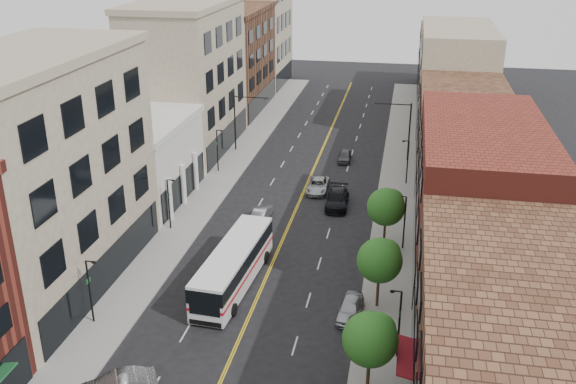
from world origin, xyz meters
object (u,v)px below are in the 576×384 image
Objects in this scene: car_parked_far at (350,308)px; car_lane_a at (337,199)px; car_lane_c at (345,156)px; car_lane_b at (318,185)px; city_bus at (234,264)px; car_lane_behind at (262,213)px.

car_lane_a is (-3.33, 20.19, 0.10)m from car_parked_far.
car_lane_b is at bearing -101.11° from car_lane_c.
car_parked_far is at bearing -12.50° from city_bus.
car_lane_a reaches higher than car_lane_behind.
car_lane_a is 4.50m from car_lane_b.
car_lane_behind is at bearing 128.09° from car_parked_far.
car_lane_behind is at bearing 96.69° from city_bus.
car_lane_b reaches higher than car_lane_behind.
car_lane_a is 1.13× the size of car_lane_b.
car_lane_a reaches higher than car_parked_far.
car_parked_far is 18.76m from car_lane_behind.
car_lane_b is at bearing 108.56° from car_parked_far.
car_lane_c is at bearing 101.44° from car_parked_far.
car_lane_a is (6.34, 17.36, -1.12)m from city_bus.
city_bus is 12.91m from car_lane_behind.
car_lane_a is (7.00, 4.53, 0.16)m from car_lane_behind.
car_lane_c is (1.85, 10.35, -0.02)m from car_lane_b.
car_lane_c is (-4.05, 34.23, -0.04)m from car_parked_far.
car_parked_far reaches higher than car_lane_b.
city_bus reaches higher than car_lane_c.
car_lane_behind is at bearing -109.66° from car_lane_c.
car_parked_far is 1.06× the size of car_lane_behind.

